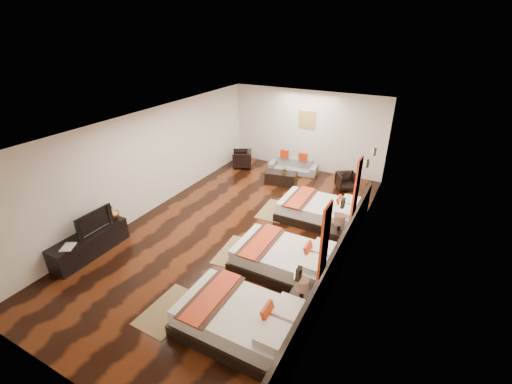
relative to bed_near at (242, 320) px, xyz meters
The scene contains 30 objects.
floor 3.27m from the bed_near, 121.43° to the left, with size 5.50×9.50×0.01m, color black.
ceiling 4.11m from the bed_near, 121.43° to the left, with size 5.50×9.50×0.01m, color white.
back_wall 7.80m from the bed_near, 102.71° to the left, with size 5.50×0.01×2.80m, color silver.
left_wall 5.36m from the bed_near, 148.01° to the left, with size 0.01×9.50×2.80m, color silver.
right_wall 3.17m from the bed_near, 69.25° to the left, with size 0.01×9.50×2.80m, color silver.
headboard_panel 2.23m from the bed_near, 62.89° to the left, with size 0.08×6.60×0.90m, color black.
bed_near is the anchor object (origin of this frame).
bed_mid 1.87m from the bed_near, 90.00° to the left, with size 2.17×1.36×0.83m.
bed_far 4.22m from the bed_near, 90.01° to the left, with size 2.15×1.35×0.82m.
nightstand_a 1.09m from the bed_near, 46.62° to the left, with size 0.44×0.44×0.86m.
nightstand_b 3.24m from the bed_near, 76.68° to the left, with size 0.46×0.46×0.91m.
jute_mat_near 1.50m from the bed_near, behind, with size 0.75×1.20×0.01m, color olive.
jute_mat_mid 2.31m from the bed_near, 123.42° to the left, with size 0.75×1.20×0.01m, color olive.
jute_mat_far 4.33m from the bed_near, 107.60° to the left, with size 0.75×1.20×0.01m, color olive.
tv_console 4.21m from the bed_near, behind, with size 0.50×1.80×0.55m, color black.
tv 4.21m from the bed_near, behind, with size 0.92×0.12×0.53m, color black.
book 4.22m from the bed_near, behind, with size 0.24×0.33×0.03m, color black.
figurine 4.35m from the bed_near, 165.80° to the left, with size 0.32×0.32×0.33m, color brown.
sofa 7.18m from the bed_near, 105.30° to the left, with size 1.69×0.66×0.49m, color slate.
armchair_left 7.55m from the bed_near, 119.94° to the left, with size 0.67×0.69×0.62m, color black.
armchair_right 6.47m from the bed_near, 88.94° to the left, with size 0.58×0.60×0.54m, color black.
coffee_table 6.18m from the bed_near, 107.87° to the left, with size 1.00×0.50×0.40m, color black.
table_plant 6.14m from the bed_near, 106.77° to the left, with size 0.22×0.19×0.24m, color #2D5F1F.
orange_panel_a 1.96m from the bed_near, 40.38° to the left, with size 0.04×0.40×1.30m, color #D86014.
orange_panel_b 3.54m from the bed_near, 71.46° to the left, with size 0.04×0.40×1.30m, color #D86014.
sconce_near 1.87m from the bed_near, 12.43° to the right, with size 0.07×0.12×0.18m.
sconce_mid 2.72m from the bed_near, 63.02° to the left, with size 0.07×0.12×0.18m.
sconce_far 4.57m from the bed_near, 76.45° to the left, with size 0.07×0.12×0.18m.
sconce_lounge 5.41m from the bed_near, 78.78° to the left, with size 0.07×0.12×0.18m.
gold_artwork 7.85m from the bed_near, 102.74° to the left, with size 0.60×0.04×0.60m, color #AD873F.
Camera 1 is at (3.85, -6.36, 4.79)m, focal length 23.83 mm.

